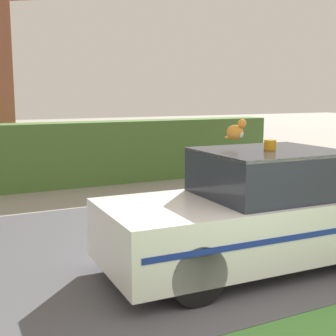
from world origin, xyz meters
TOP-DOWN VIEW (x-y plane):
  - road_strip at (0.00, 3.89)m, footprint 28.00×5.49m
  - garden_hedge at (0.82, 9.04)m, footprint 9.89×0.83m
  - police_car at (0.87, 2.50)m, footprint 4.14×1.78m
  - cat at (0.62, 2.69)m, footprint 0.25×0.34m

SIDE VIEW (x-z plane):
  - road_strip at x=0.00m, z-range 0.00..0.01m
  - police_car at x=0.87m, z-range -0.11..1.56m
  - garden_hedge at x=0.82m, z-range 0.00..1.58m
  - cat at x=0.62m, z-range 1.66..1.95m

